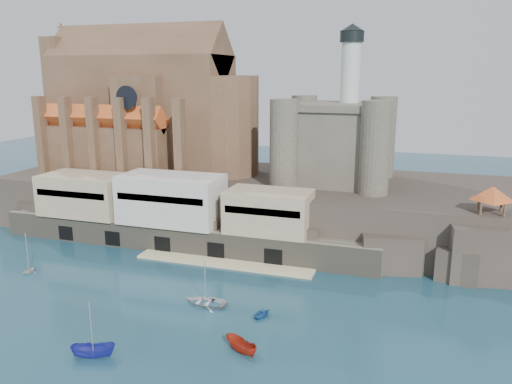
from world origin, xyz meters
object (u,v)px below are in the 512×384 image
object	(u,v)px
castle_keep	(336,139)
boat_2	(94,356)
church	(149,113)
pavilion	(492,195)

from	to	relation	value
castle_keep	boat_2	bearing A→B (deg)	-108.40
castle_keep	church	bearing A→B (deg)	178.89
church	pavilion	world-z (taller)	church
castle_keep	pavilion	world-z (taller)	castle_keep
castle_keep	pavilion	bearing A→B (deg)	-30.18
church	pavilion	bearing A→B (deg)	-13.48
castle_keep	boat_2	distance (m)	58.88
castle_keep	pavilion	xyz separation A→B (m)	(25.92, -15.08, -5.59)
boat_2	pavilion	bearing A→B (deg)	-67.06
church	pavilion	xyz separation A→B (m)	(66.13, -15.85, -9.40)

